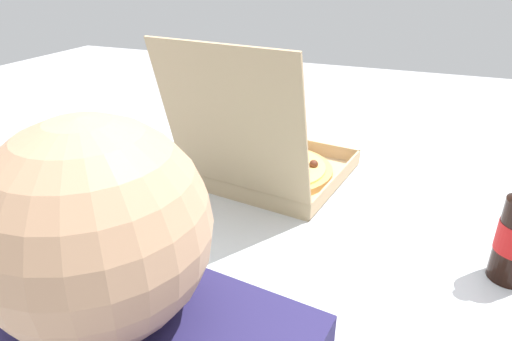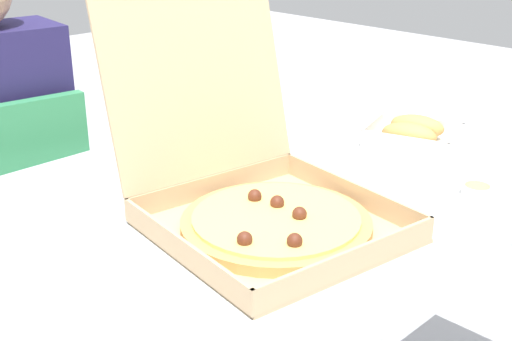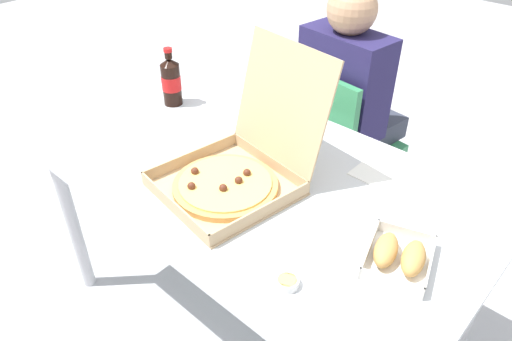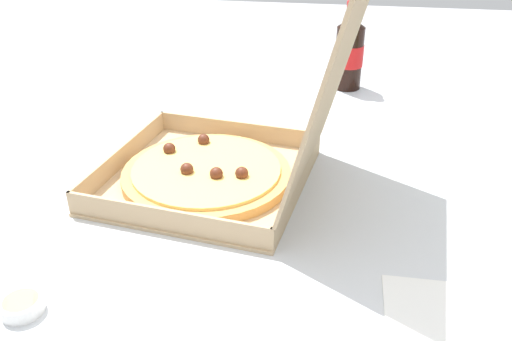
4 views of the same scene
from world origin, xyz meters
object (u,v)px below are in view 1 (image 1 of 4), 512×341
at_px(pizza_box_open, 269,163).
at_px(dipping_sauce_cup, 186,134).
at_px(paper_menu, 81,220).
at_px(bread_side_box, 100,149).

height_order(pizza_box_open, dipping_sauce_cup, pizza_box_open).
bearing_deg(pizza_box_open, dipping_sauce_cup, -28.53).
relative_size(pizza_box_open, dipping_sauce_cup, 8.75).
bearing_deg(paper_menu, bread_side_box, -57.40).
relative_size(bread_side_box, dipping_sauce_cup, 4.05).
distance_m(bread_side_box, paper_menu, 0.36).
bearing_deg(bread_side_box, pizza_box_open, -175.57).
xyz_separation_m(pizza_box_open, dipping_sauce_cup, (0.36, -0.20, -0.04)).
distance_m(pizza_box_open, paper_menu, 0.48).
height_order(bread_side_box, dipping_sauce_cup, bread_side_box).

